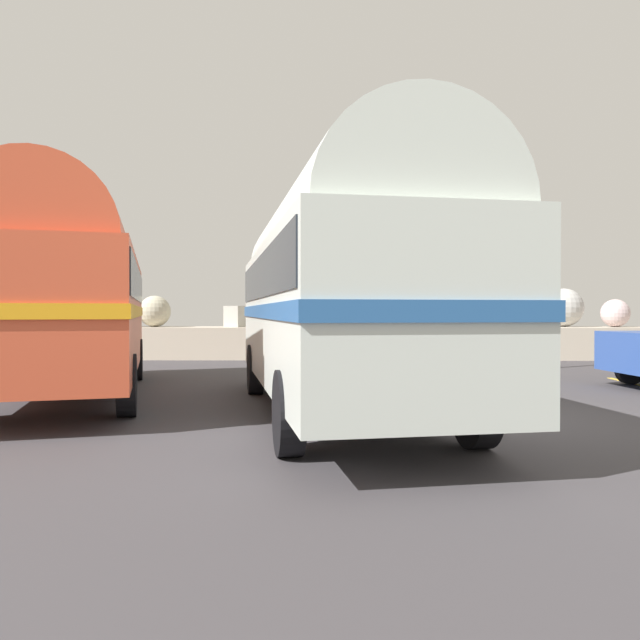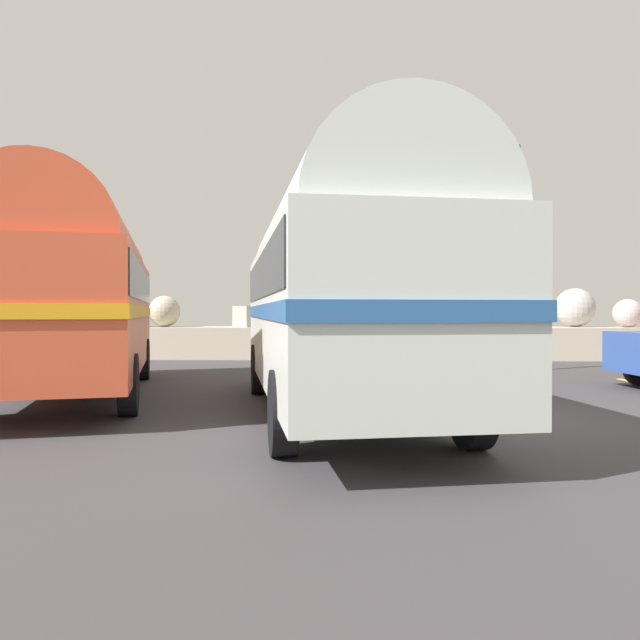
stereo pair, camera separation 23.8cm
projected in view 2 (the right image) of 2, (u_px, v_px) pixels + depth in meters
name	position (u px, v px, depth m)	size (l,w,h in m)	color
ground	(489.00, 421.00, 9.03)	(32.00, 26.00, 0.02)	#3D393D
breakwater	(408.00, 338.00, 20.84)	(31.36, 2.16, 2.44)	#C0B39E
vintage_coach	(338.00, 284.00, 9.49)	(4.01, 8.88, 3.70)	black
second_coach	(77.00, 289.00, 11.62)	(4.70, 8.91, 3.70)	black
lamp_post	(515.00, 243.00, 16.28)	(0.91, 0.52, 6.08)	#5B5B60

